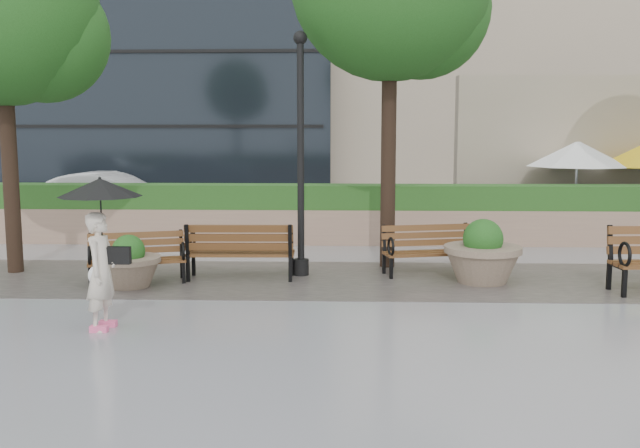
{
  "coord_description": "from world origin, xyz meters",
  "views": [
    {
      "loc": [
        1.56,
        -9.23,
        2.63
      ],
      "look_at": [
        1.15,
        2.12,
        1.1
      ],
      "focal_mm": 40.0,
      "sensor_mm": 36.0,
      "label": 1
    }
  ],
  "objects_px": {
    "bench_3": "(429,260)",
    "pedestrian": "(101,238)",
    "bench_2": "(241,263)",
    "car_right": "(110,198)",
    "lamppost": "(301,170)",
    "bench_1": "(137,269)",
    "planter_right": "(482,258)",
    "planter_left": "(129,267)"
  },
  "relations": [
    {
      "from": "bench_3",
      "to": "pedestrian",
      "type": "relative_size",
      "value": 0.89
    },
    {
      "from": "bench_2",
      "to": "car_right",
      "type": "relative_size",
      "value": 0.44
    },
    {
      "from": "car_right",
      "to": "lamppost",
      "type": "bearing_deg",
      "value": -135.59
    },
    {
      "from": "bench_2",
      "to": "pedestrian",
      "type": "bearing_deg",
      "value": 65.29
    },
    {
      "from": "bench_1",
      "to": "car_right",
      "type": "xyz_separation_m",
      "value": [
        -3.01,
        7.74,
        0.45
      ]
    },
    {
      "from": "lamppost",
      "to": "planter_right",
      "type": "bearing_deg",
      "value": -9.0
    },
    {
      "from": "bench_1",
      "to": "bench_2",
      "type": "xyz_separation_m",
      "value": [
        1.71,
        0.41,
        0.04
      ]
    },
    {
      "from": "bench_3",
      "to": "lamppost",
      "type": "xyz_separation_m",
      "value": [
        -2.31,
        -0.13,
        1.64
      ]
    },
    {
      "from": "planter_right",
      "to": "bench_1",
      "type": "bearing_deg",
      "value": -177.34
    },
    {
      "from": "bench_3",
      "to": "planter_left",
      "type": "xyz_separation_m",
      "value": [
        -5.11,
        -1.18,
        0.08
      ]
    },
    {
      "from": "bench_2",
      "to": "pedestrian",
      "type": "relative_size",
      "value": 0.95
    },
    {
      "from": "bench_1",
      "to": "planter_left",
      "type": "relative_size",
      "value": 1.62
    },
    {
      "from": "planter_left",
      "to": "lamppost",
      "type": "xyz_separation_m",
      "value": [
        2.8,
        1.05,
        1.55
      ]
    },
    {
      "from": "planter_left",
      "to": "planter_right",
      "type": "xyz_separation_m",
      "value": [
        5.94,
        0.56,
        0.09
      ]
    },
    {
      "from": "planter_left",
      "to": "pedestrian",
      "type": "relative_size",
      "value": 0.53
    },
    {
      "from": "lamppost",
      "to": "pedestrian",
      "type": "distance_m",
      "value": 4.3
    },
    {
      "from": "car_right",
      "to": "pedestrian",
      "type": "bearing_deg",
      "value": -157.33
    },
    {
      "from": "lamppost",
      "to": "bench_1",
      "type": "bearing_deg",
      "value": -164.33
    },
    {
      "from": "bench_3",
      "to": "pedestrian",
      "type": "bearing_deg",
      "value": -155.06
    },
    {
      "from": "lamppost",
      "to": "car_right",
      "type": "distance_m",
      "value": 9.12
    },
    {
      "from": "car_right",
      "to": "bench_2",
      "type": "bearing_deg",
      "value": -142.35
    },
    {
      "from": "bench_2",
      "to": "bench_3",
      "type": "height_order",
      "value": "bench_2"
    },
    {
      "from": "pedestrian",
      "to": "lamppost",
      "type": "bearing_deg",
      "value": -26.89
    },
    {
      "from": "planter_right",
      "to": "pedestrian",
      "type": "xyz_separation_m",
      "value": [
        -5.53,
        -3.01,
        0.78
      ]
    },
    {
      "from": "bench_3",
      "to": "car_right",
      "type": "height_order",
      "value": "car_right"
    },
    {
      "from": "planter_right",
      "to": "car_right",
      "type": "xyz_separation_m",
      "value": [
        -8.9,
        7.46,
        0.28
      ]
    },
    {
      "from": "bench_1",
      "to": "planter_right",
      "type": "relative_size",
      "value": 1.3
    },
    {
      "from": "planter_right",
      "to": "lamppost",
      "type": "height_order",
      "value": "lamppost"
    },
    {
      "from": "bench_1",
      "to": "planter_right",
      "type": "xyz_separation_m",
      "value": [
        5.88,
        0.27,
        0.18
      ]
    },
    {
      "from": "bench_3",
      "to": "planter_left",
      "type": "bearing_deg",
      "value": -179.78
    },
    {
      "from": "bench_3",
      "to": "planter_left",
      "type": "distance_m",
      "value": 5.25
    },
    {
      "from": "planter_right",
      "to": "lamppost",
      "type": "bearing_deg",
      "value": 171.0
    },
    {
      "from": "bench_2",
      "to": "planter_right",
      "type": "distance_m",
      "value": 4.18
    },
    {
      "from": "bench_2",
      "to": "bench_3",
      "type": "distance_m",
      "value": 3.38
    },
    {
      "from": "planter_left",
      "to": "planter_right",
      "type": "distance_m",
      "value": 5.97
    },
    {
      "from": "bench_1",
      "to": "bench_3",
      "type": "height_order",
      "value": "bench_3"
    },
    {
      "from": "bench_3",
      "to": "lamppost",
      "type": "height_order",
      "value": "lamppost"
    },
    {
      "from": "bench_2",
      "to": "bench_3",
      "type": "relative_size",
      "value": 1.07
    },
    {
      "from": "bench_3",
      "to": "planter_left",
      "type": "relative_size",
      "value": 1.66
    },
    {
      "from": "planter_right",
      "to": "car_right",
      "type": "relative_size",
      "value": 0.31
    },
    {
      "from": "bench_1",
      "to": "planter_left",
      "type": "height_order",
      "value": "planter_left"
    },
    {
      "from": "planter_right",
      "to": "car_right",
      "type": "bearing_deg",
      "value": 140.0
    }
  ]
}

